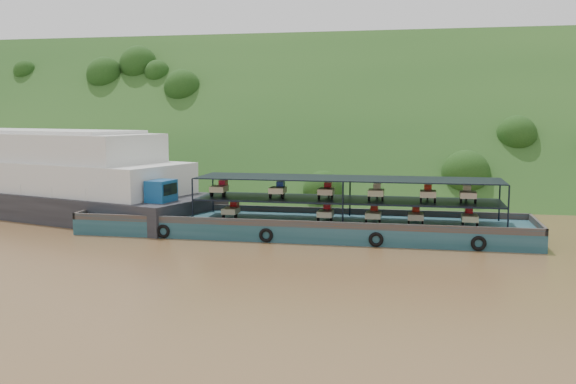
# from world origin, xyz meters

# --- Properties ---
(ground) EXTENTS (160.00, 160.00, 0.00)m
(ground) POSITION_xyz_m (0.00, 0.00, 0.00)
(ground) COLOR brown
(ground) RESTS_ON ground
(hillside) EXTENTS (140.00, 39.60, 39.60)m
(hillside) POSITION_xyz_m (0.00, 36.00, 0.00)
(hillside) COLOR #173C15
(hillside) RESTS_ON ground
(cargo_barge) EXTENTS (35.06, 7.18, 4.69)m
(cargo_barge) POSITION_xyz_m (-2.02, 1.86, 1.16)
(cargo_barge) COLOR #123A3F
(cargo_barge) RESTS_ON ground
(passenger_ferry) EXTENTS (40.11, 20.90, 7.89)m
(passenger_ferry) POSITION_xyz_m (-28.30, 8.52, 3.42)
(passenger_ferry) COLOR black
(passenger_ferry) RESTS_ON ground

